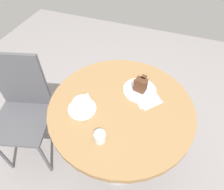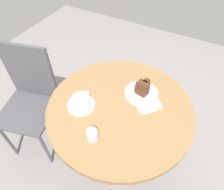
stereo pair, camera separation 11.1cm
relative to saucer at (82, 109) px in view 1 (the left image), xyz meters
name	(u,v)px [view 1 (the left image)]	position (x,y,z in m)	size (l,w,h in m)	color
ground_plane	(118,162)	(0.10, -0.19, -0.76)	(4.40, 4.40, 0.01)	gray
cafe_table	(121,118)	(0.10, -0.19, -0.13)	(0.82, 0.82, 0.75)	olive
saucer	(82,109)	(0.00, 0.00, 0.00)	(0.15, 0.15, 0.01)	white
coffee_cup	(83,105)	(0.00, -0.01, 0.04)	(0.13, 0.10, 0.06)	white
teaspoon	(88,115)	(-0.03, -0.05, 0.01)	(0.11, 0.02, 0.00)	#B7B7BC
cake_plate	(139,90)	(0.24, -0.26, 0.00)	(0.20, 0.20, 0.01)	white
cake_slice	(141,84)	(0.24, -0.26, 0.05)	(0.09, 0.08, 0.09)	#422619
fork	(138,83)	(0.29, -0.24, 0.01)	(0.14, 0.08, 0.00)	#B7B7BC
napkin	(147,98)	(0.20, -0.32, 0.00)	(0.20, 0.20, 0.00)	silver
cafe_chair	(22,104)	(0.04, 0.52, -0.23)	(0.47, 0.47, 0.90)	#4C4C51
sugar_pot	(100,136)	(-0.14, -0.16, 0.03)	(0.06, 0.06, 0.07)	silver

